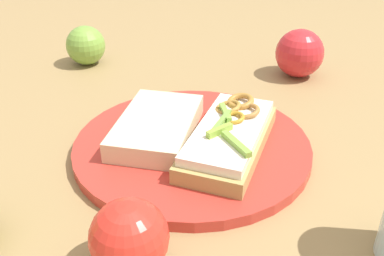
% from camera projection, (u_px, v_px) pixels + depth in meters
% --- Properties ---
extents(ground_plane, '(2.00, 2.00, 0.00)m').
position_uv_depth(ground_plane, '(192.00, 151.00, 0.57)').
color(ground_plane, olive).
rests_on(ground_plane, ground).
extents(plate, '(0.30, 0.30, 0.01)m').
position_uv_depth(plate, '(192.00, 146.00, 0.57)').
color(plate, '#BB3128').
rests_on(plate, ground_plane).
extents(sandwich, '(0.20, 0.14, 0.04)m').
position_uv_depth(sandwich, '(229.00, 136.00, 0.54)').
color(sandwich, tan).
rests_on(sandwich, plate).
extents(bread_slice_side, '(0.17, 0.12, 0.03)m').
position_uv_depth(bread_slice_side, '(157.00, 126.00, 0.57)').
color(bread_slice_side, beige).
rests_on(bread_slice_side, plate).
extents(apple_0, '(0.09, 0.09, 0.07)m').
position_uv_depth(apple_0, '(86.00, 45.00, 0.81)').
color(apple_0, '#719F3B').
rests_on(apple_0, ground_plane).
extents(apple_2, '(0.11, 0.11, 0.08)m').
position_uv_depth(apple_2, '(300.00, 53.00, 0.76)').
color(apple_2, red).
rests_on(apple_2, ground_plane).
extents(apple_3, '(0.10, 0.10, 0.07)m').
position_uv_depth(apple_3, '(129.00, 237.00, 0.39)').
color(apple_3, red).
rests_on(apple_3, ground_plane).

